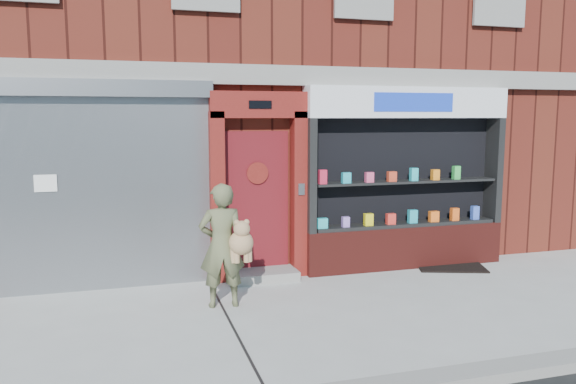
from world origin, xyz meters
name	(u,v)px	position (x,y,z in m)	size (l,w,h in m)	color
ground	(348,312)	(0.00, 0.00, 0.00)	(80.00, 80.00, 0.00)	#9E9E99
curb	(436,381)	(0.00, -2.15, 0.06)	(60.00, 0.30, 0.12)	gray
building	(248,49)	(0.00, 5.99, 4.00)	(12.00, 8.16, 8.00)	#501912
shutter_bay	(105,173)	(-3.00, 1.93, 1.72)	(3.10, 0.30, 3.04)	gray
red_door_bay	(259,186)	(-0.75, 1.86, 1.46)	(1.52, 0.58, 2.90)	#5F1310
pharmacy_bay	(405,186)	(1.75, 1.81, 1.37)	(3.50, 0.41, 3.00)	#5B1A15
woman	(224,245)	(-1.51, 0.67, 0.84)	(0.71, 0.50, 1.66)	#5A5D3D
doormat	(450,266)	(2.49, 1.55, 0.01)	(1.10, 0.77, 0.03)	black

